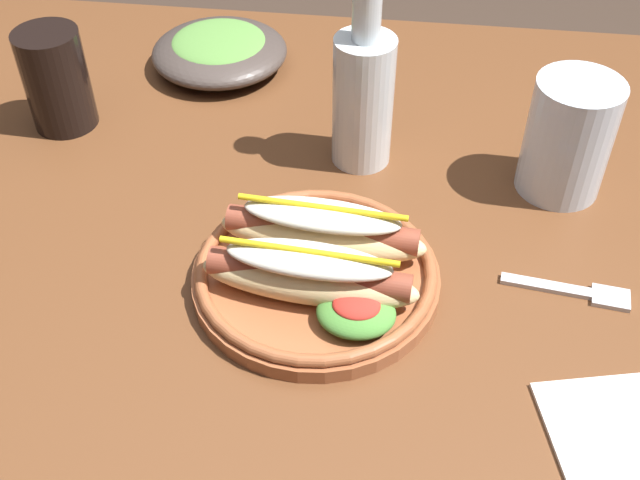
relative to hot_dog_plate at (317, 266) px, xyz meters
name	(u,v)px	position (x,y,z in m)	size (l,w,h in m)	color
dining_table	(281,261)	(-0.06, 0.12, -0.12)	(1.43, 0.84, 0.74)	brown
hot_dog_plate	(317,266)	(0.00, 0.00, 0.00)	(0.24, 0.24, 0.08)	#9E5633
fork	(576,292)	(0.24, 0.02, -0.02)	(0.12, 0.03, 0.00)	silver
soda_cup	(56,80)	(-0.34, 0.23, 0.03)	(0.08, 0.08, 0.12)	black
water_cup	(568,138)	(0.24, 0.18, 0.04)	(0.09, 0.09, 0.13)	silver
glass_bottle	(363,92)	(0.02, 0.21, 0.06)	(0.07, 0.07, 0.23)	silver
side_bowl	(219,50)	(-0.18, 0.38, 0.00)	(0.18, 0.18, 0.05)	#423833
napkin	(631,438)	(0.27, -0.14, -0.02)	(0.13, 0.12, 0.00)	white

